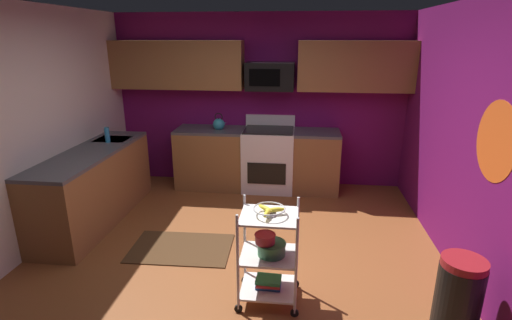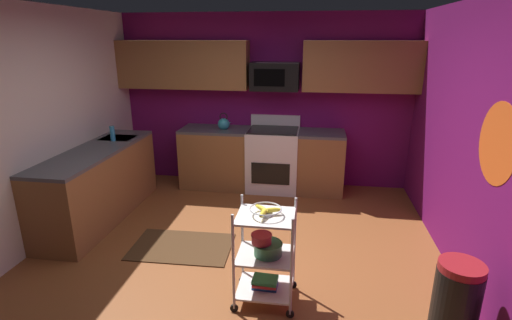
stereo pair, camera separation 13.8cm
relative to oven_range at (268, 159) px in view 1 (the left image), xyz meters
The scene contains 18 objects.
floor 2.17m from the oven_range, 94.84° to the right, with size 4.40×4.80×0.04m, color brown.
wall_back 0.90m from the oven_range, 118.67° to the left, with size 4.52×0.06×2.60m, color #6B1156.
wall_left 3.30m from the oven_range, 138.86° to the right, with size 0.06×4.80×2.60m, color silver.
wall_right 3.05m from the oven_range, 45.72° to the right, with size 0.06×4.80×2.60m, color #6B1156.
wall_flower_decal 3.30m from the oven_range, 50.14° to the right, with size 0.67×0.67×0.00m, color #E5591E.
counter_run 1.23m from the oven_range, 149.60° to the right, with size 3.43×2.69×0.92m.
oven_range is the anchor object (origin of this frame).
upper_cabinets 1.40m from the oven_range, 148.96° to the left, with size 4.40×0.33×0.70m.
microwave 1.23m from the oven_range, 90.26° to the left, with size 0.70×0.39×0.40m.
rolling_cart 2.69m from the oven_range, 85.08° to the right, with size 0.55×0.43×0.91m.
fruit_bowl 2.72m from the oven_range, 85.08° to the right, with size 0.27×0.27×0.07m.
mixing_bowl_large 2.69m from the oven_range, 84.60° to the right, with size 0.25×0.25×0.11m.
mixing_bowl_small 2.70m from the oven_range, 85.77° to the right, with size 0.18×0.18×0.08m.
book_stack 2.71m from the oven_range, 85.08° to the right, with size 0.23×0.17×0.09m.
kettle 0.92m from the oven_range, behind, with size 0.21×0.18×0.26m.
dish_soap_bottle 2.32m from the oven_range, 155.78° to the right, with size 0.06×0.06×0.20m, color #2D8CBF.
trash_can 3.39m from the oven_range, 59.47° to the right, with size 0.34×0.42×0.66m.
floor_rug 2.14m from the oven_range, 112.72° to the right, with size 1.10×0.70×0.01m, color #472D19.
Camera 1 is at (0.64, -3.50, 2.25)m, focal length 27.12 mm.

